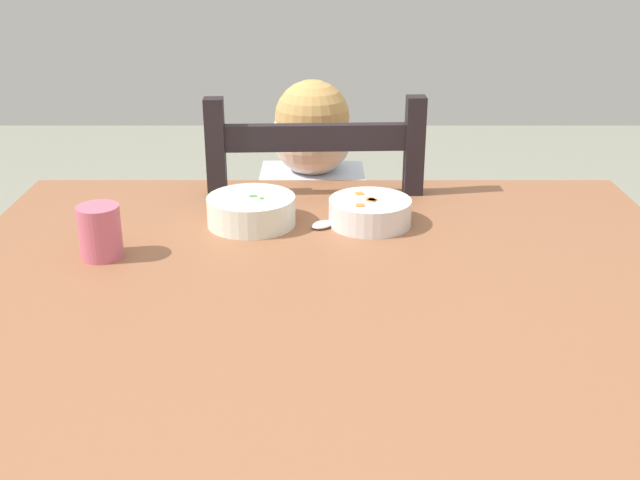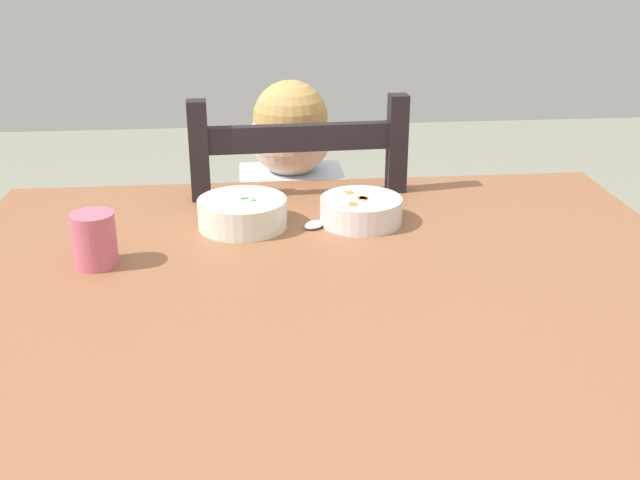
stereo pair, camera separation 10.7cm
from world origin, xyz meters
name	(u,v)px [view 1 (the left image)]	position (x,y,z in m)	size (l,w,h in m)	color
dining_table	(328,356)	(0.00, 0.00, 0.65)	(1.18, 1.06, 0.75)	#925C3D
dining_chair	(316,301)	(-0.02, 0.58, 0.45)	(0.44, 0.44, 0.94)	black
child_figure	(315,231)	(-0.03, 0.57, 0.62)	(0.32, 0.31, 0.94)	silver
bowl_of_peas	(254,210)	(-0.13, 0.28, 0.78)	(0.15, 0.15, 0.05)	white
bowl_of_carrots	(372,211)	(0.08, 0.28, 0.78)	(0.14, 0.14, 0.05)	white
spoon	(332,222)	(0.01, 0.28, 0.76)	(0.11, 0.11, 0.01)	silver
drinking_cup	(103,232)	(-0.36, 0.14, 0.79)	(0.07, 0.07, 0.09)	#D0617A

